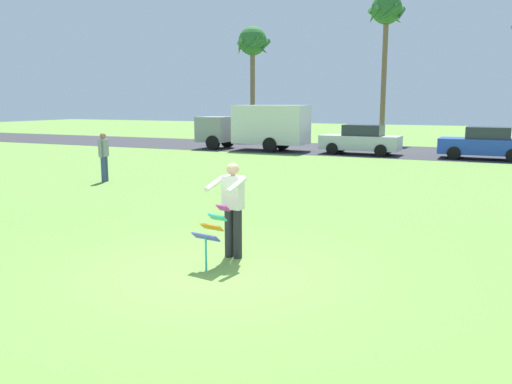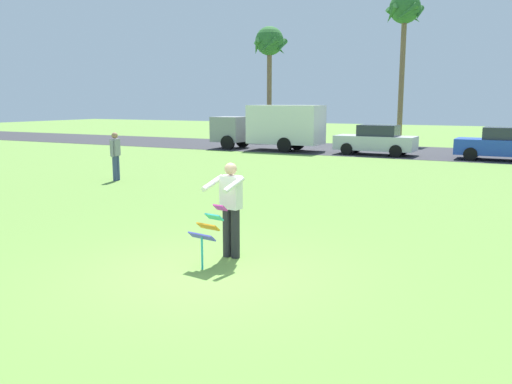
# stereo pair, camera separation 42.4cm
# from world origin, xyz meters

# --- Properties ---
(ground_plane) EXTENTS (120.00, 120.00, 0.00)m
(ground_plane) POSITION_xyz_m (0.00, 0.00, 0.00)
(ground_plane) COLOR olive
(road_strip) EXTENTS (120.00, 8.00, 0.01)m
(road_strip) POSITION_xyz_m (0.00, 23.15, 0.01)
(road_strip) COLOR #2D2D33
(road_strip) RESTS_ON ground
(person_kite_flyer) EXTENTS (0.57, 0.68, 1.73)m
(person_kite_flyer) POSITION_xyz_m (-0.08, 0.94, 0.95)
(person_kite_flyer) COLOR #26262B
(person_kite_flyer) RESTS_ON ground
(kite_held) EXTENTS (0.53, 0.68, 1.05)m
(kite_held) POSITION_xyz_m (-0.13, 0.28, 0.69)
(kite_held) COLOR #D83399
(kite_held) RESTS_ON ground
(parked_truck_grey_van) EXTENTS (6.72, 2.17, 2.62)m
(parked_truck_grey_van) POSITION_xyz_m (-8.43, 20.75, 1.41)
(parked_truck_grey_van) COLOR gray
(parked_truck_grey_van) RESTS_ON ground
(parked_car_silver) EXTENTS (4.24, 1.92, 1.60)m
(parked_car_silver) POSITION_xyz_m (-2.35, 20.75, 0.77)
(parked_car_silver) COLOR silver
(parked_car_silver) RESTS_ON ground
(parked_car_blue) EXTENTS (4.25, 1.93, 1.60)m
(parked_car_blue) POSITION_xyz_m (3.80, 20.75, 0.77)
(parked_car_blue) COLOR #2347B7
(parked_car_blue) RESTS_ON ground
(palm_tree_left_near) EXTENTS (2.58, 2.71, 8.32)m
(palm_tree_left_near) POSITION_xyz_m (-12.58, 29.04, 6.92)
(palm_tree_left_near) COLOR brown
(palm_tree_left_near) RESTS_ON ground
(palm_tree_right_near) EXTENTS (2.58, 2.71, 10.19)m
(palm_tree_right_near) POSITION_xyz_m (-3.15, 30.68, 8.63)
(palm_tree_right_near) COLOR brown
(palm_tree_right_near) RESTS_ON ground
(person_walker_near) EXTENTS (0.30, 0.56, 1.73)m
(person_walker_near) POSITION_xyz_m (-8.40, 7.30, 0.93)
(person_walker_near) COLOR #384772
(person_walker_near) RESTS_ON ground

